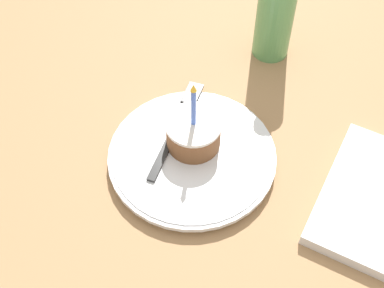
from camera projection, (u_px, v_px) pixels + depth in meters
The scene contains 5 objects.
ground_plane at pixel (201, 161), 0.83m from camera, with size 2.40×2.40×0.04m.
plate at pixel (192, 157), 0.79m from camera, with size 0.25×0.25×0.02m.
cake_slice at pixel (192, 135), 0.78m from camera, with size 0.08×0.08×0.13m.
fork at pixel (178, 122), 0.82m from camera, with size 0.20×0.05×0.00m.
bottle at pixel (277, 5), 0.86m from camera, with size 0.06×0.06×0.25m.
Camera 1 is at (-0.42, -0.21, 0.66)m, focal length 50.00 mm.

